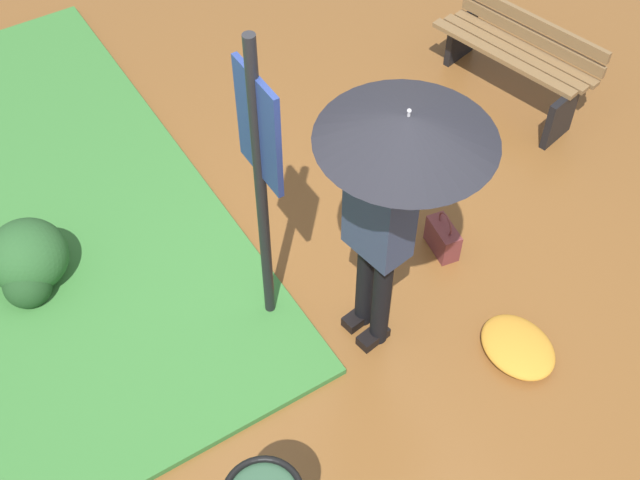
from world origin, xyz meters
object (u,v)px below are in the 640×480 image
handbag (443,238)px  park_bench (516,56)px  info_sign_post (260,162)px  person_with_umbrella (394,174)px

handbag → park_bench: size_ratio=0.26×
info_sign_post → park_bench: bearing=107.5°
person_with_umbrella → info_sign_post: info_sign_post is taller
person_with_umbrella → park_bench: person_with_umbrella is taller
info_sign_post → handbag: info_sign_post is taller
person_with_umbrella → park_bench: bearing=121.6°
handbag → park_bench: 1.93m
person_with_umbrella → info_sign_post: (-0.56, -0.51, -0.11)m
info_sign_post → park_bench: size_ratio=1.62×
person_with_umbrella → info_sign_post: size_ratio=0.89×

